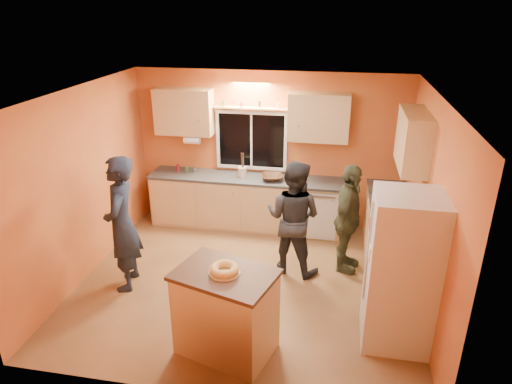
% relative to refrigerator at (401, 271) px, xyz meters
% --- Properties ---
extents(ground, '(4.50, 4.50, 0.00)m').
position_rel_refrigerator_xyz_m(ground, '(-1.89, 0.80, -0.90)').
color(ground, brown).
rests_on(ground, ground).
extents(room_shell, '(4.54, 4.04, 2.61)m').
position_rel_refrigerator_xyz_m(room_shell, '(-1.77, 1.21, 0.72)').
color(room_shell, orange).
rests_on(room_shell, ground).
extents(back_counter, '(4.23, 0.62, 0.90)m').
position_rel_refrigerator_xyz_m(back_counter, '(-1.88, 2.50, -0.45)').
color(back_counter, tan).
rests_on(back_counter, ground).
extents(right_counter, '(0.62, 1.84, 0.90)m').
position_rel_refrigerator_xyz_m(right_counter, '(0.06, 1.30, -0.45)').
color(right_counter, tan).
rests_on(right_counter, ground).
extents(refrigerator, '(0.72, 0.70, 1.80)m').
position_rel_refrigerator_xyz_m(refrigerator, '(0.00, 0.00, 0.00)').
color(refrigerator, silver).
rests_on(refrigerator, ground).
extents(island, '(1.19, 0.97, 1.00)m').
position_rel_refrigerator_xyz_m(island, '(-1.84, -0.52, -0.39)').
color(island, tan).
rests_on(island, ground).
extents(bundt_pastry, '(0.31, 0.31, 0.09)m').
position_rel_refrigerator_xyz_m(bundt_pastry, '(-1.84, -0.52, 0.14)').
color(bundt_pastry, '#DEAB5B').
rests_on(bundt_pastry, island).
extents(person_left, '(0.58, 0.75, 1.85)m').
position_rel_refrigerator_xyz_m(person_left, '(-3.47, 0.47, 0.02)').
color(person_left, black).
rests_on(person_left, ground).
extents(person_center, '(0.95, 0.83, 1.66)m').
position_rel_refrigerator_xyz_m(person_center, '(-1.31, 1.26, -0.07)').
color(person_center, black).
rests_on(person_center, ground).
extents(person_right, '(0.58, 1.00, 1.59)m').
position_rel_refrigerator_xyz_m(person_right, '(-0.56, 1.41, -0.10)').
color(person_right, '#313521').
rests_on(person_right, ground).
extents(mixing_bowl, '(0.41, 0.41, 0.09)m').
position_rel_refrigerator_xyz_m(mixing_bowl, '(-1.78, 2.45, 0.04)').
color(mixing_bowl, '#331E11').
rests_on(mixing_bowl, back_counter).
extents(utensil_crock, '(0.14, 0.14, 0.17)m').
position_rel_refrigerator_xyz_m(utensil_crock, '(-2.29, 2.49, 0.09)').
color(utensil_crock, beige).
rests_on(utensil_crock, back_counter).
extents(potted_plant, '(0.27, 0.23, 0.29)m').
position_rel_refrigerator_xyz_m(potted_plant, '(0.07, 0.99, 0.14)').
color(potted_plant, gray).
rests_on(potted_plant, right_counter).
extents(red_box, '(0.18, 0.15, 0.07)m').
position_rel_refrigerator_xyz_m(red_box, '(0.01, 2.10, 0.04)').
color(red_box, maroon).
rests_on(red_box, right_counter).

